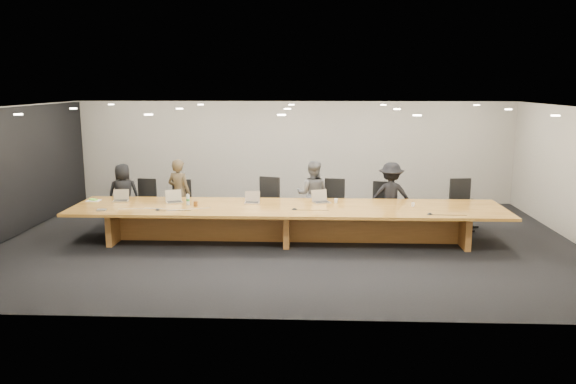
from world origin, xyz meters
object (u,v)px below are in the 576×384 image
at_px(conference_table, 287,217).
at_px(mic_center, 294,209).
at_px(paper_cup_far, 413,205).
at_px(mic_right, 430,214).
at_px(person_c, 313,194).
at_px(av_box, 102,210).
at_px(chair_right, 381,205).
at_px(chair_far_right, 463,204).
at_px(amber_mug, 196,204).
at_px(chair_left, 180,202).
at_px(mic_left, 157,209).
at_px(water_bottle, 188,200).
at_px(paper_cup_near, 336,201).
at_px(chair_mid_right, 333,203).
at_px(laptop_c, 252,197).
at_px(laptop_b, 174,196).
at_px(chair_far_left, 144,202).
at_px(laptop_d, 322,196).
at_px(person_d, 391,196).
at_px(person_a, 124,194).
at_px(person_b, 179,193).
at_px(laptop_a, 120,196).

xyz_separation_m(conference_table, mic_center, (0.15, -0.28, 0.24)).
bearing_deg(paper_cup_far, mic_right, -74.04).
distance_m(person_c, av_box, 4.62).
height_order(chair_right, chair_far_right, chair_far_right).
relative_size(chair_far_right, person_c, 0.75).
xyz_separation_m(amber_mug, mic_center, (2.08, -0.23, -0.04)).
relative_size(chair_left, mic_left, 9.47).
height_order(water_bottle, paper_cup_near, water_bottle).
bearing_deg(chair_mid_right, paper_cup_near, -79.72).
height_order(amber_mug, mic_left, amber_mug).
bearing_deg(laptop_c, conference_table, -20.25).
xyz_separation_m(chair_far_right, mic_left, (-6.58, -1.62, 0.18)).
xyz_separation_m(laptop_b, paper_cup_near, (3.48, 0.13, -0.09)).
bearing_deg(water_bottle, chair_far_right, 10.41).
xyz_separation_m(chair_far_left, laptop_d, (4.17, -0.95, 0.35)).
xyz_separation_m(person_d, laptop_d, (-1.58, -0.73, 0.12)).
bearing_deg(laptop_b, chair_right, -10.55).
height_order(person_d, mic_center, person_d).
bearing_deg(person_a, chair_mid_right, 167.34).
height_order(chair_left, laptop_b, chair_left).
bearing_deg(laptop_c, chair_far_right, 10.97).
distance_m(conference_table, mic_left, 2.68).
bearing_deg(chair_far_left, paper_cup_far, -2.99).
bearing_deg(mic_center, chair_mid_right, 61.11).
bearing_deg(conference_table, person_b, 155.95).
distance_m(paper_cup_near, mic_right, 2.06).
height_order(person_a, water_bottle, person_a).
bearing_deg(chair_far_left, person_a, -156.94).
relative_size(laptop_b, paper_cup_near, 3.83).
distance_m(person_a, water_bottle, 2.14).
bearing_deg(amber_mug, water_bottle, 149.83).
height_order(person_a, laptop_a, person_a).
distance_m(laptop_c, mic_left, 2.00).
bearing_deg(chair_right, person_a, -167.01).
xyz_separation_m(laptop_a, laptop_b, (1.20, -0.08, 0.01)).
relative_size(chair_mid_right, person_a, 0.77).
bearing_deg(person_c, chair_far_left, 6.38).
bearing_deg(conference_table, av_box, -171.61).
height_order(conference_table, av_box, av_box).
bearing_deg(av_box, mic_left, -3.77).
relative_size(laptop_a, laptop_b, 0.95).
relative_size(chair_mid_right, mic_right, 9.06).
bearing_deg(person_a, person_c, 166.89).
distance_m(chair_right, water_bottle, 4.38).
bearing_deg(laptop_a, chair_mid_right, 1.31).
height_order(chair_left, person_c, person_c).
height_order(person_d, water_bottle, person_d).
relative_size(conference_table, laptop_c, 27.85).
bearing_deg(conference_table, paper_cup_far, 2.38).
distance_m(amber_mug, av_box, 1.88).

